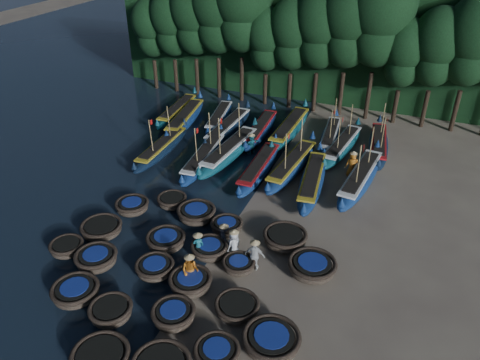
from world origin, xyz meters
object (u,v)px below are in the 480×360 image
at_px(coracle_10, 67,247).
at_px(coracle_24, 285,238).
at_px(long_boat_15, 330,136).
at_px(fisherman_2, 190,270).
at_px(coracle_12, 155,268).
at_px(fisherman_6, 352,164).
at_px(coracle_8, 217,353).
at_px(coracle_9, 271,340).
at_px(coracle_6, 111,311).
at_px(long_boat_12, 228,127).
at_px(long_boat_2, 162,148).
at_px(coracle_17, 209,249).
at_px(long_boat_5, 259,168).
at_px(long_boat_10, 185,119).
at_px(fisherman_0, 234,244).
at_px(long_boat_11, 219,118).
at_px(long_boat_14, 290,128).
at_px(long_boat_16, 342,146).
at_px(coracle_18, 239,265).
at_px(fisherman_3, 224,236).
at_px(coracle_5, 76,292).
at_px(coracle_14, 237,307).
at_px(long_boat_3, 204,157).
at_px(coracle_15, 102,229).
at_px(long_boat_4, 230,151).
at_px(coracle_22, 196,213).
at_px(fisherman_4, 255,254).
at_px(long_boat_13, 261,129).
at_px(coracle_7, 174,315).
at_px(coracle_13, 190,282).
at_px(fisherman_1, 198,244).
at_px(coracle_19, 312,267).
at_px(long_boat_8, 360,178).
at_px(long_boat_7, 312,180).
at_px(long_boat_6, 292,165).
at_px(fisherman_5, 251,144).
at_px(coracle_16, 166,240).
at_px(coracle_20, 132,206).
at_px(long_boat_9, 178,111).
at_px(coracle_11, 96,259).
at_px(long_boat_17, 378,145).

distance_m(coracle_10, coracle_24, 11.66).
relative_size(long_boat_15, fisherman_2, 3.83).
xyz_separation_m(coracle_12, fisherman_6, (7.34, 13.53, 0.51)).
bearing_deg(coracle_8, coracle_9, 36.05).
height_order(coracle_6, fisherman_6, fisherman_6).
bearing_deg(long_boat_12, long_boat_2, -119.84).
xyz_separation_m(coracle_17, long_boat_5, (-0.47, 9.01, 0.10)).
relative_size(long_boat_10, fisherman_0, 4.56).
distance_m(coracle_24, long_boat_11, 16.84).
distance_m(long_boat_14, fisherman_6, 7.42).
height_order(coracle_17, long_boat_16, long_boat_16).
xyz_separation_m(coracle_18, fisherman_3, (-1.39, 1.38, 0.43)).
distance_m(coracle_6, coracle_18, 6.54).
distance_m(coracle_5, long_boat_15, 22.32).
relative_size(coracle_14, long_boat_3, 0.25).
height_order(coracle_10, long_boat_11, long_boat_11).
bearing_deg(long_boat_3, coracle_15, -105.69).
xyz_separation_m(long_boat_4, long_boat_10, (-5.74, 4.06, -0.02)).
bearing_deg(long_boat_3, coracle_22, -73.25).
distance_m(coracle_18, fisherman_4, 0.99).
distance_m(long_boat_10, long_boat_13, 6.53).
distance_m(coracle_7, long_boat_13, 19.95).
height_order(coracle_15, coracle_24, coracle_24).
height_order(coracle_13, long_boat_11, long_boat_11).
bearing_deg(fisherman_1, coracle_19, 156.16).
relative_size(long_boat_8, long_boat_16, 1.10).
distance_m(long_boat_2, long_boat_7, 11.47).
distance_m(coracle_19, long_boat_6, 10.28).
bearing_deg(coracle_18, coracle_15, -179.29).
relative_size(coracle_5, long_boat_10, 0.31).
distance_m(long_boat_2, long_boat_8, 14.36).
distance_m(coracle_12, long_boat_6, 12.96).
height_order(long_boat_3, long_boat_5, long_boat_3).
bearing_deg(fisherman_5, coracle_19, 64.89).
height_order(coracle_16, fisherman_3, fisherman_3).
distance_m(coracle_9, coracle_24, 6.98).
bearing_deg(fisherman_1, coracle_20, -55.87).
distance_m(coracle_8, long_boat_2, 18.72).
bearing_deg(coracle_13, long_boat_9, 119.86).
relative_size(coracle_13, fisherman_4, 1.30).
distance_m(long_boat_6, fisherman_6, 4.05).
distance_m(coracle_17, long_boat_6, 10.26).
xyz_separation_m(coracle_16, long_boat_4, (-0.78, 10.72, 0.14)).
bearing_deg(coracle_10, coracle_7, -15.51).
xyz_separation_m(coracle_12, long_boat_7, (5.24, 11.02, 0.13)).
relative_size(coracle_11, long_boat_16, 0.33).
height_order(long_boat_6, long_boat_15, long_boat_6).
height_order(long_boat_15, long_boat_17, long_boat_17).
xyz_separation_m(long_boat_4, long_boat_13, (0.78, 4.51, -0.07)).
bearing_deg(coracle_10, long_boat_7, 47.36).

